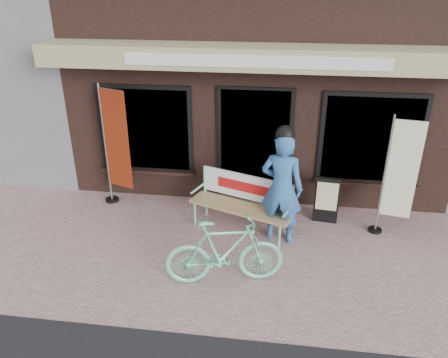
# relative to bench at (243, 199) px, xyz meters

# --- Properties ---
(ground) EXTENTS (70.00, 70.00, 0.00)m
(ground) POSITION_rel_bench_xyz_m (0.10, -1.02, -0.55)
(ground) COLOR #C79A98
(ground) RESTS_ON ground
(storefront) EXTENTS (7.00, 6.77, 6.00)m
(storefront) POSITION_rel_bench_xyz_m (0.10, 3.95, 2.44)
(storefront) COLOR black
(storefront) RESTS_ON ground
(bench) EXTENTS (1.78, 1.02, 0.94)m
(bench) POSITION_rel_bench_xyz_m (0.00, 0.00, 0.00)
(bench) COLOR #71DDB1
(bench) RESTS_ON ground
(person) EXTENTS (0.74, 0.56, 1.93)m
(person) POSITION_rel_bench_xyz_m (0.62, -0.24, 0.40)
(person) COLOR #3065A8
(person) RESTS_ON ground
(bicycle) EXTENTS (1.70, 0.81, 0.99)m
(bicycle) POSITION_rel_bench_xyz_m (-0.11, -1.46, -0.06)
(bicycle) COLOR #71DDB1
(bicycle) RESTS_ON ground
(nobori_red) EXTENTS (0.66, 0.36, 2.26)m
(nobori_red) POSITION_rel_bench_xyz_m (-2.35, 0.56, 0.61)
(nobori_red) COLOR gray
(nobori_red) RESTS_ON ground
(nobori_cream) EXTENTS (0.61, 0.26, 2.04)m
(nobori_cream) POSITION_rel_bench_xyz_m (2.42, 0.15, 0.50)
(nobori_cream) COLOR gray
(nobori_cream) RESTS_ON ground
(menu_stand) EXTENTS (0.43, 0.14, 0.84)m
(menu_stand) POSITION_rel_bench_xyz_m (1.40, 0.40, -0.12)
(menu_stand) COLOR black
(menu_stand) RESTS_ON ground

